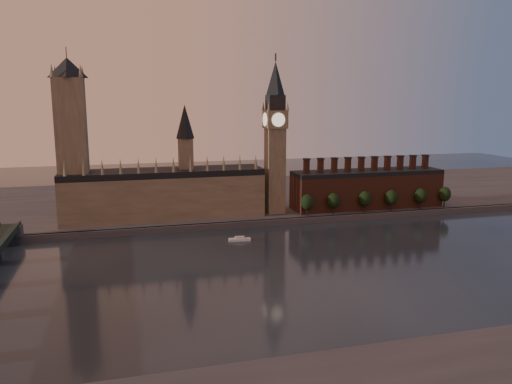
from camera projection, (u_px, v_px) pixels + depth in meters
ground at (322, 270)px, 239.80m from camera, size 900.00×900.00×0.00m
north_bank at (238, 198)px, 408.51m from camera, size 900.00×182.00×4.00m
palace_of_westminster at (165, 191)px, 328.50m from camera, size 130.00×30.30×74.00m
victoria_tower at (72, 136)px, 307.58m from camera, size 24.00×24.00×108.00m
big_ben at (275, 136)px, 336.59m from camera, size 15.00×15.00×107.00m
chimney_block at (367, 188)px, 361.57m from camera, size 110.00×25.00×37.00m
embankment_tree_0 at (307, 202)px, 333.72m from camera, size 8.60×8.60×14.88m
embankment_tree_1 at (333, 201)px, 338.63m from camera, size 8.60×8.60×14.88m
embankment_tree_2 at (365, 199)px, 345.61m from camera, size 8.60×8.60×14.88m
embankment_tree_3 at (391, 197)px, 349.80m from camera, size 8.60×8.60×14.88m
embankment_tree_4 at (421, 196)px, 356.35m from camera, size 8.60×8.60×14.88m
embankment_tree_5 at (445, 194)px, 362.27m from camera, size 8.60×8.60×14.88m
river_boat at (240, 239)px, 290.14m from camera, size 12.98×4.90×2.54m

